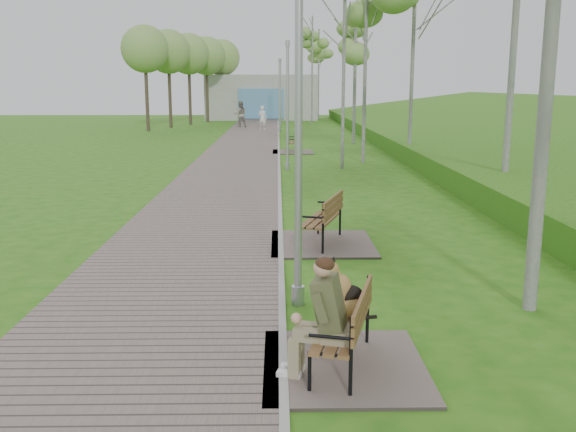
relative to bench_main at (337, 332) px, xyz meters
name	(u,v)px	position (x,y,z in m)	size (l,w,h in m)	color
ground	(282,307)	(-0.59, 2.06, -0.44)	(120.00, 120.00, 0.00)	#276312
walkway	(242,152)	(-2.34, 23.56, -0.42)	(3.50, 67.00, 0.04)	#6E5E59
kerb	(279,152)	(-0.59, 23.56, -0.42)	(0.10, 67.00, 0.05)	#999993
embankment	(544,155)	(11.41, 22.06, -0.44)	(14.00, 70.00, 1.60)	#508A22
building_north	(262,97)	(-2.09, 53.03, 1.55)	(10.00, 5.20, 4.00)	#9E9E99
bench_main	(337,332)	(0.00, 0.00, 0.00)	(1.81, 2.01, 1.58)	#6E5E59
bench_second	(320,233)	(0.20, 5.71, -0.21)	(2.02, 2.24, 1.24)	#6E5E59
bench_third	(292,148)	(0.03, 23.52, -0.23)	(1.89, 2.10, 1.16)	#6E5E59
lamp_post_near	(298,149)	(-0.36, 2.16, 1.82)	(0.19, 0.19, 4.83)	#A0A3A8
lamp_post_second	(288,111)	(-0.28, 17.10, 1.75)	(0.18, 0.18, 4.70)	#A0A3A8
lamp_post_third	(280,98)	(-0.51, 36.78, 1.82)	(0.19, 0.19, 4.85)	#A0A3A8
lamp_post_far	(281,95)	(-0.41, 44.46, 1.93)	(0.20, 0.20, 5.08)	#A0A3A8
pedestrian_near	(262,118)	(-1.70, 38.54, 0.41)	(0.62, 0.41, 1.70)	silver
pedestrian_far	(240,114)	(-3.41, 41.41, 0.53)	(0.95, 0.74, 1.95)	gray
birch_far_b	(356,30)	(3.46, 28.07, 5.47)	(2.52, 2.52, 7.54)	silver
birch_distant_a	(312,36)	(2.11, 45.53, 6.44)	(2.31, 2.31, 8.76)	silver
birch_distant_b	(319,46)	(3.09, 52.83, 6.12)	(2.62, 2.62, 8.36)	silver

